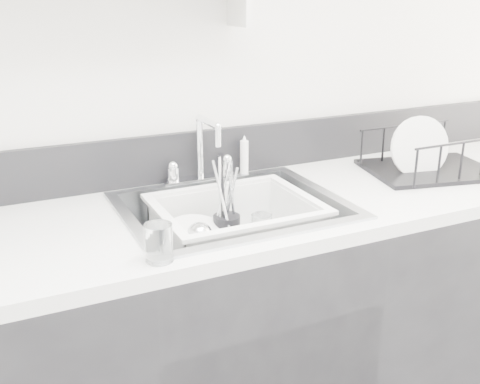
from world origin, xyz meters
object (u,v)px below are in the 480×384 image
counter_run (233,341)px  dish_rack (431,151)px  sink (233,234)px  wash_tub (236,230)px

counter_run → dish_rack: size_ratio=7.58×
sink → wash_tub: 0.02m
dish_rack → sink: bearing=-166.6°
counter_run → wash_tub: bearing=11.2°
sink → dish_rack: (0.76, 0.01, 0.16)m
counter_run → sink: bearing=0.0°
counter_run → wash_tub: wash_tub is taller
counter_run → dish_rack: 0.93m
sink → wash_tub: wash_tub is taller
counter_run → wash_tub: size_ratio=6.85×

